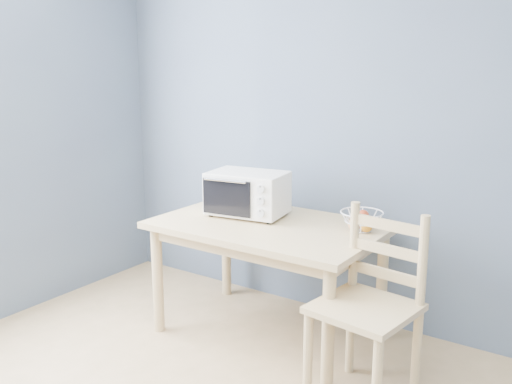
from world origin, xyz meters
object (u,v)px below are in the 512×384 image
Objects in this scene: dining_table at (269,238)px; toaster_oven at (245,193)px; fruit_basket at (361,221)px; dining_chair at (369,310)px.

dining_table is 2.60× the size of toaster_oven.
dining_table is 0.60m from fruit_basket.
toaster_oven reaches higher than dining_chair.
dining_chair is at bearing -21.02° from dining_table.
dining_chair reaches higher than fruit_basket.
fruit_basket is at bearing 17.08° from dining_table.
dining_table is 1.39× the size of dining_chair.
dining_table is at bearing 166.61° from dining_chair.
toaster_oven is (-0.24, 0.07, 0.25)m from dining_table.
dining_chair is at bearing -60.51° from fruit_basket.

